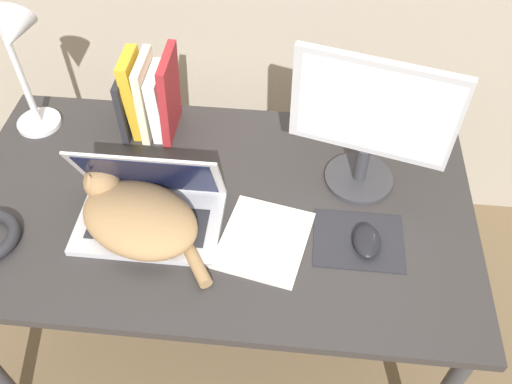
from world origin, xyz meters
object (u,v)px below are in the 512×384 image
cat (136,215)px  computer_mouse (367,241)px  book_row (149,97)px  notepad (264,240)px  laptop (149,208)px  desk_lamp (18,52)px  external_monitor (371,121)px

cat → computer_mouse: cat is taller
computer_mouse → book_row: size_ratio=0.40×
notepad → laptop: bearing=172.3°
desk_lamp → notepad: desk_lamp is taller
cat → book_row: (-0.05, 0.38, 0.06)m
desk_lamp → notepad: bearing=-26.3°
external_monitor → book_row: external_monitor is taller
laptop → computer_mouse: size_ratio=3.50×
cat → notepad: cat is taller
computer_mouse → laptop: bearing=177.1°
book_row → desk_lamp: size_ratio=0.61×
external_monitor → desk_lamp: (-0.92, 0.10, 0.07)m
desk_lamp → computer_mouse: bearing=-19.1°
computer_mouse → desk_lamp: desk_lamp is taller
cat → external_monitor: (0.56, 0.23, 0.16)m
computer_mouse → notepad: (-0.25, -0.01, -0.01)m
laptop → desk_lamp: desk_lamp is taller
laptop → computer_mouse: (0.55, -0.03, -0.03)m
cat → computer_mouse: bearing=0.5°
external_monitor → computer_mouse: 0.30m
external_monitor → computer_mouse: bearing=-86.6°
laptop → desk_lamp: (-0.39, 0.30, 0.24)m
cat → external_monitor: 0.63m
laptop → notepad: laptop is taller
desk_lamp → laptop: bearing=-37.6°
laptop → external_monitor: bearing=19.9°
external_monitor → book_row: bearing=165.9°
cat → notepad: (0.32, -0.01, -0.05)m
book_row → external_monitor: bearing=-14.1°
desk_lamp → notepad: 0.81m
external_monitor → book_row: size_ratio=1.55×
external_monitor → notepad: bearing=-135.8°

